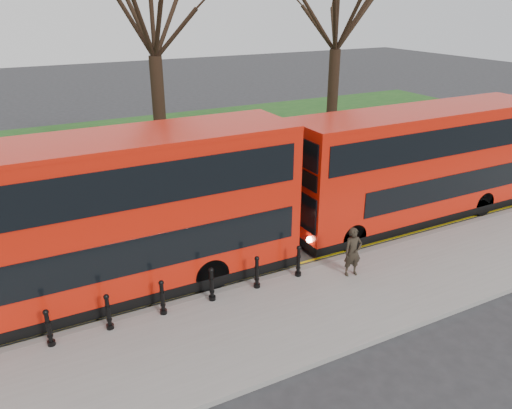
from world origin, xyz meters
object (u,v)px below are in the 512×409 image
bus_rear (418,165)px  pedestrian (353,252)px  bus_lead (96,222)px  bollard_row (188,291)px

bus_rear → pedestrian: 5.95m
bus_lead → pedestrian: size_ratio=7.48×
bus_lead → bollard_row: bearing=-45.0°
bollard_row → pedestrian: size_ratio=4.66×
bollard_row → pedestrian: (5.19, -0.72, 0.30)m
bus_lead → pedestrian: bearing=-20.4°
bollard_row → bus_rear: bus_rear is taller
pedestrian → bollard_row: bearing=-177.8°
bollard_row → bus_rear: size_ratio=0.67×
bollard_row → bus_lead: size_ratio=0.62×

